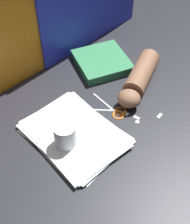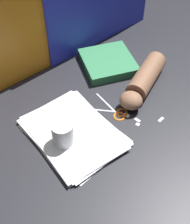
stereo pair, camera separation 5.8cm
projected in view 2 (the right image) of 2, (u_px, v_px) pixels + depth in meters
The scene contains 11 objects.
ground_plane at pixel (104, 119), 1.14m from camera, with size 6.00×6.00×0.00m, color black.
backdrop_panel_center at pixel (48, 21), 1.21m from camera, with size 0.75×0.03×0.41m.
paper_stack at pixel (73, 133), 1.08m from camera, with size 0.28×0.36×0.02m.
book_closed at pixel (108, 62), 1.33m from camera, with size 0.27×0.27×0.04m.
scissors at pixel (113, 111), 1.16m from camera, with size 0.13×0.17×0.01m.
hand_forearm at pixel (143, 81), 1.22m from camera, with size 0.32×0.20×0.08m.
paper_scrap_near at pixel (161, 119), 1.14m from camera, with size 0.03×0.01×0.00m.
paper_scrap_mid at pixel (127, 115), 1.15m from camera, with size 0.02×0.02×0.00m.
paper_scrap_far at pixel (137, 120), 1.13m from camera, with size 0.01×0.02×0.00m.
paper_scrap_side at pixel (138, 124), 1.12m from camera, with size 0.02×0.02×0.00m.
mug at pixel (64, 136), 1.02m from camera, with size 0.07×0.07×0.10m.
Camera 2 is at (-0.50, -0.56, 0.86)m, focal length 50.00 mm.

